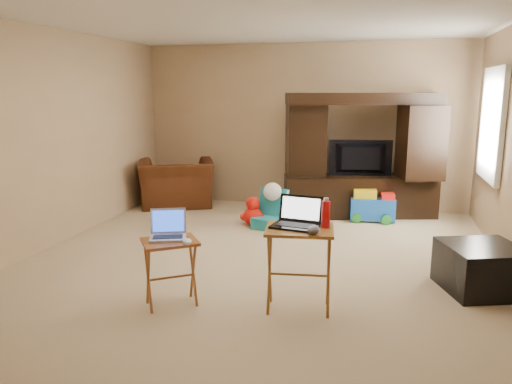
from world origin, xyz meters
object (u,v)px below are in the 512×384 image
(ottoman, at_px, (482,268))
(laptop_right, at_px, (295,213))
(plush_toy, at_px, (253,211))
(tray_table_right, at_px, (299,269))
(water_bottle, at_px, (326,214))
(entertainment_center, at_px, (361,156))
(child_rocker, at_px, (271,209))
(laptop_left, at_px, (167,225))
(mouse_left, at_px, (187,242))
(mouse_right, at_px, (314,230))
(tray_table_left, at_px, (171,273))
(television, at_px, (361,159))
(recliner, at_px, (177,183))
(push_toy, at_px, (372,205))

(ottoman, xyz_separation_m, laptop_right, (-1.59, -0.80, 0.61))
(plush_toy, relative_size, tray_table_right, 0.57)
(plush_toy, xyz_separation_m, water_bottle, (1.23, -2.37, 0.62))
(entertainment_center, bearing_deg, child_rocker, -154.55)
(entertainment_center, distance_m, water_bottle, 3.29)
(laptop_left, bearing_deg, mouse_left, -45.63)
(plush_toy, distance_m, mouse_right, 2.87)
(laptop_left, xyz_separation_m, laptop_right, (1.05, 0.16, 0.13))
(plush_toy, distance_m, water_bottle, 2.74)
(child_rocker, xyz_separation_m, tray_table_right, (0.77, -2.39, 0.09))
(tray_table_left, height_order, laptop_left, laptop_left)
(child_rocker, xyz_separation_m, mouse_left, (-0.11, -2.63, 0.34))
(entertainment_center, xyz_separation_m, child_rocker, (-1.10, -0.98, -0.62))
(tray_table_left, relative_size, tray_table_right, 0.81)
(water_bottle, bearing_deg, entertainment_center, 87.68)
(television, relative_size, mouse_right, 6.22)
(child_rocker, bearing_deg, tray_table_left, -78.61)
(entertainment_center, height_order, recliner, entertainment_center)
(entertainment_center, height_order, mouse_left, entertainment_center)
(ottoman, relative_size, mouse_right, 4.60)
(television, height_order, laptop_right, television)
(tray_table_right, xyz_separation_m, mouse_right, (0.13, -0.12, 0.38))
(entertainment_center, height_order, tray_table_left, entertainment_center)
(tray_table_right, bearing_deg, mouse_right, -49.98)
(entertainment_center, relative_size, push_toy, 3.48)
(plush_toy, bearing_deg, television, 32.38)
(television, relative_size, child_rocker, 1.70)
(tray_table_left, bearing_deg, television, 32.72)
(entertainment_center, xyz_separation_m, tray_table_left, (-1.40, -3.54, -0.59))
(laptop_left, distance_m, water_bottle, 1.32)
(push_toy, relative_size, mouse_right, 4.30)
(recliner, xyz_separation_m, child_rocker, (1.72, -0.92, -0.10))
(entertainment_center, height_order, tray_table_right, entertainment_center)
(child_rocker, distance_m, mouse_right, 2.71)
(plush_toy, bearing_deg, push_toy, 22.90)
(tray_table_left, bearing_deg, water_bottle, -24.14)
(recliner, distance_m, laptop_right, 4.13)
(entertainment_center, bearing_deg, water_bottle, -108.32)
(child_rocker, height_order, tray_table_left, tray_table_left)
(recliner, relative_size, ottoman, 1.70)
(laptop_right, bearing_deg, mouse_left, -153.94)
(recliner, height_order, push_toy, recliner)
(push_toy, height_order, ottoman, push_toy)
(child_rocker, height_order, tray_table_right, tray_table_right)
(water_bottle, bearing_deg, laptop_left, -170.20)
(recliner, distance_m, mouse_left, 3.91)
(tray_table_left, relative_size, laptop_right, 1.55)
(plush_toy, height_order, laptop_left, laptop_left)
(entertainment_center, xyz_separation_m, tray_table_right, (-0.33, -3.36, -0.53))
(entertainment_center, xyz_separation_m, television, (0.00, -0.04, -0.04))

